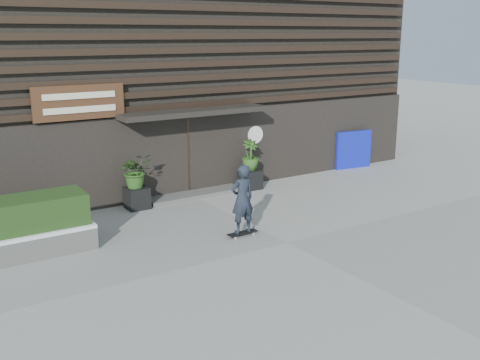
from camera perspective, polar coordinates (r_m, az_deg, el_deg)
ground at (r=13.20m, az=4.84°, el=-6.38°), size 80.00×80.00×0.00m
entrance_step at (r=16.86m, az=-4.71°, el=-1.45°), size 3.00×0.80×0.12m
planter_pot_left at (r=15.85m, az=-10.46°, el=-1.81°), size 0.60×0.60×0.60m
bamboo_left at (r=15.65m, az=-10.59°, el=0.93°), size 0.86×0.75×0.96m
planter_pot_right at (r=17.57m, az=1.05°, el=0.07°), size 0.60×0.60×0.60m
bamboo_right at (r=17.39m, az=1.06°, el=2.56°), size 0.54×0.54×0.96m
raised_bed at (r=13.27m, az=-22.29°, el=-6.21°), size 3.50×1.20×0.50m
snow_layer at (r=13.17m, az=-22.41°, el=-5.03°), size 3.50×1.20×0.08m
hedge at (r=13.05m, az=-22.58°, el=-3.42°), size 3.30×1.00×0.70m
blue_tarp at (r=20.60m, az=11.47°, el=3.05°), size 1.45×0.31×1.36m
building at (r=21.10m, az=-12.01°, el=12.36°), size 18.00×11.00×8.00m
skateboarder at (r=13.28m, az=0.24°, el=-1.98°), size 0.78×0.40×1.77m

